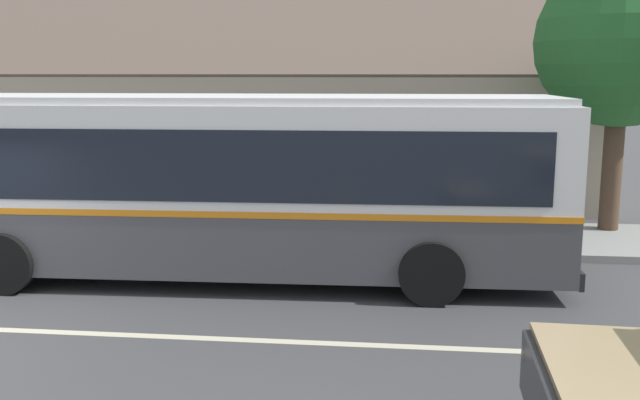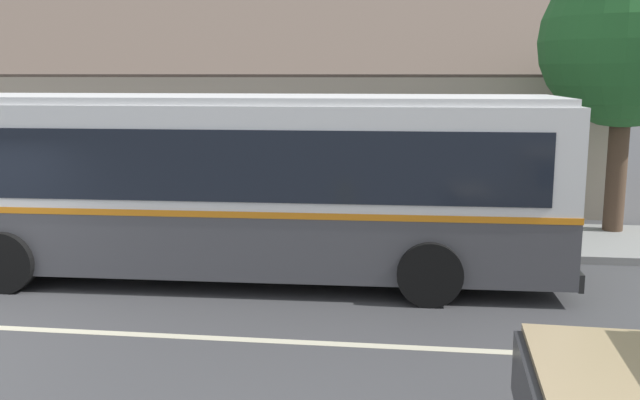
{
  "view_description": "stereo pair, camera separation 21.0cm",
  "coord_description": "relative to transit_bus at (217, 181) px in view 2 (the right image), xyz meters",
  "views": [
    {
      "loc": [
        6.31,
        -8.82,
        3.51
      ],
      "look_at": [
        4.99,
        3.09,
        1.36
      ],
      "focal_mm": 40.0,
      "sensor_mm": 36.0,
      "label": 1
    },
    {
      "loc": [
        6.52,
        -8.8,
        3.51
      ],
      "look_at": [
        4.99,
        3.09,
        1.36
      ],
      "focal_mm": 40.0,
      "sensor_mm": 36.0,
      "label": 2
    }
  ],
  "objects": [
    {
      "name": "street_tree_primary",
      "position": [
        7.64,
        4.03,
        2.42
      ],
      "size": [
        3.55,
        3.55,
        5.91
      ],
      "color": "#4C3828",
      "rests_on": "ground"
    },
    {
      "name": "sidewalk_far",
      "position": [
        -3.24,
        3.1,
        -1.61
      ],
      "size": [
        60.0,
        3.0,
        0.15
      ],
      "primitive_type": "cube",
      "color": "gray",
      "rests_on": "ground"
    },
    {
      "name": "community_building",
      "position": [
        -4.35,
        11.15,
        0.17
      ],
      "size": [
        25.74,
        10.79,
        7.1
      ],
      "color": "tan",
      "rests_on": "ground"
    },
    {
      "name": "transit_bus",
      "position": [
        0.0,
        0.0,
        0.0
      ],
      "size": [
        11.73,
        2.98,
        3.13
      ],
      "color": "#47474C",
      "rests_on": "ground"
    },
    {
      "name": "bench_down_street",
      "position": [
        -0.83,
        2.36,
        -1.11
      ],
      "size": [
        1.75,
        0.51,
        0.94
      ],
      "color": "brown",
      "rests_on": "sidewalk_far"
    }
  ]
}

